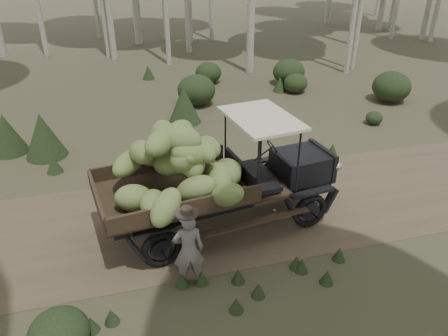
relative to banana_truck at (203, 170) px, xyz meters
The scene contains 5 objects.
ground 2.41m from the banana_truck, 16.83° to the left, with size 120.00×120.00×0.00m, color #473D2B.
dirt_track 2.40m from the banana_truck, 16.83° to the left, with size 70.00×4.00×0.01m, color brown.
banana_truck is the anchor object (origin of this frame).
farmer 1.82m from the banana_truck, 112.22° to the right, with size 0.60×0.45×1.71m.
undergrowth 2.15m from the banana_truck, 52.29° to the left, with size 18.38×24.07×1.39m.
Camera 1 is at (-3.41, -8.29, 5.90)m, focal length 35.00 mm.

